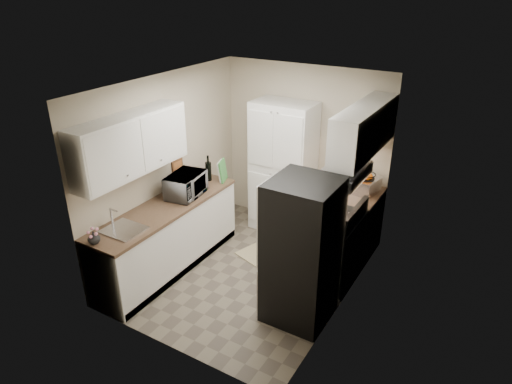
% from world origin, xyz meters
% --- Properties ---
extents(ground, '(3.20, 3.20, 0.00)m').
position_xyz_m(ground, '(0.00, 0.00, 0.00)').
color(ground, '#665B4C').
rests_on(ground, ground).
extents(room_shell, '(2.64, 3.24, 2.52)m').
position_xyz_m(room_shell, '(-0.02, -0.01, 1.63)').
color(room_shell, beige).
rests_on(room_shell, ground).
extents(pantry_cabinet, '(0.90, 0.55, 2.00)m').
position_xyz_m(pantry_cabinet, '(-0.20, 1.32, 1.00)').
color(pantry_cabinet, white).
rests_on(pantry_cabinet, ground).
extents(base_cabinet_left, '(0.60, 2.30, 0.88)m').
position_xyz_m(base_cabinet_left, '(-0.99, -0.43, 0.44)').
color(base_cabinet_left, white).
rests_on(base_cabinet_left, ground).
extents(countertop_left, '(0.63, 2.33, 0.04)m').
position_xyz_m(countertop_left, '(-0.99, -0.43, 0.90)').
color(countertop_left, brown).
rests_on(countertop_left, base_cabinet_left).
extents(base_cabinet_right, '(0.60, 0.80, 0.88)m').
position_xyz_m(base_cabinet_right, '(0.99, 1.19, 0.44)').
color(base_cabinet_right, white).
rests_on(base_cabinet_right, ground).
extents(countertop_right, '(0.63, 0.83, 0.04)m').
position_xyz_m(countertop_right, '(0.99, 1.19, 0.90)').
color(countertop_right, brown).
rests_on(countertop_right, base_cabinet_right).
extents(electric_range, '(0.71, 0.78, 1.13)m').
position_xyz_m(electric_range, '(0.97, 0.39, 0.48)').
color(electric_range, '#B7B7BC').
rests_on(electric_range, ground).
extents(refrigerator, '(0.70, 0.72, 1.70)m').
position_xyz_m(refrigerator, '(0.94, -0.41, 0.85)').
color(refrigerator, '#B7B7BC').
rests_on(refrigerator, ground).
extents(microwave, '(0.46, 0.61, 0.31)m').
position_xyz_m(microwave, '(-0.95, -0.04, 1.08)').
color(microwave, '#A6A6AA').
rests_on(microwave, countertop_left).
extents(wine_bottle, '(0.09, 0.09, 0.34)m').
position_xyz_m(wine_bottle, '(-1.00, 0.53, 1.09)').
color(wine_bottle, black).
rests_on(wine_bottle, countertop_left).
extents(flower_vase, '(0.18, 0.18, 0.14)m').
position_xyz_m(flower_vase, '(-1.06, -1.52, 0.99)').
color(flower_vase, silver).
rests_on(flower_vase, countertop_left).
extents(cutting_board, '(0.10, 0.24, 0.31)m').
position_xyz_m(cutting_board, '(-0.81, 0.63, 1.08)').
color(cutting_board, '#419745').
rests_on(cutting_board, countertop_left).
extents(toaster_oven, '(0.35, 0.41, 0.21)m').
position_xyz_m(toaster_oven, '(1.09, 1.28, 1.02)').
color(toaster_oven, '#BAB9BE').
rests_on(toaster_oven, countertop_right).
extents(fruit_basket, '(0.26, 0.26, 0.11)m').
position_xyz_m(fruit_basket, '(1.08, 1.27, 1.18)').
color(fruit_basket, orange).
rests_on(fruit_basket, toaster_oven).
extents(kitchen_mat, '(0.80, 1.01, 0.01)m').
position_xyz_m(kitchen_mat, '(-0.01, 0.62, 0.01)').
color(kitchen_mat, tan).
rests_on(kitchen_mat, ground).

